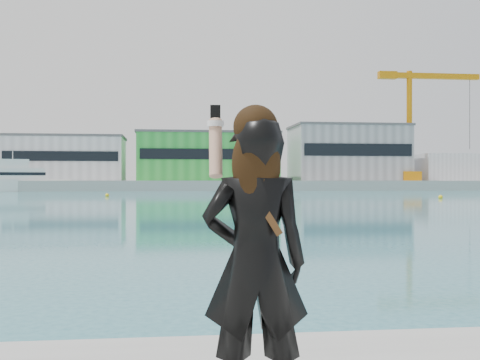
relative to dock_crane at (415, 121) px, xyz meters
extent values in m
cube|color=#9E9E99|center=(-53.20, 8.00, -14.07)|extent=(320.00, 40.00, 2.00)
cube|color=silver|center=(-75.20, 6.00, -8.57)|extent=(24.00, 15.00, 9.00)
cube|color=black|center=(-75.20, -1.60, -8.12)|extent=(22.80, 0.20, 1.98)
cube|color=#59595B|center=(-75.20, 6.00, -3.82)|extent=(24.48, 15.30, 0.50)
cube|color=green|center=(-45.20, 6.00, -8.07)|extent=(30.00, 16.00, 10.00)
cube|color=black|center=(-45.20, -2.10, -7.57)|extent=(28.50, 0.20, 2.20)
cube|color=#59595B|center=(-45.20, 6.00, -2.82)|extent=(30.60, 16.32, 0.50)
cube|color=gray|center=(-13.20, 6.00, -7.07)|extent=(25.00, 15.00, 12.00)
cube|color=black|center=(-13.20, -1.60, -6.47)|extent=(23.75, 0.20, 2.64)
cube|color=#59595B|center=(-13.20, 6.00, -0.82)|extent=(25.50, 15.30, 0.50)
cube|color=silver|center=(8.80, 4.00, -10.07)|extent=(12.00, 10.00, 6.00)
cube|color=orange|center=(-1.20, 0.00, -12.07)|extent=(4.00, 4.00, 2.00)
cylinder|color=orange|center=(-1.20, 0.00, -0.07)|extent=(1.20, 1.20, 22.00)
cube|color=orange|center=(4.80, 0.00, 9.93)|extent=(20.00, 1.20, 1.20)
cube|color=orange|center=(-6.20, 0.00, 9.93)|extent=(4.00, 1.60, 1.60)
cylinder|color=black|center=(12.80, 0.00, 1.93)|extent=(0.10, 0.10, 16.00)
cylinder|color=silver|center=(-31.20, -1.00, -9.07)|extent=(0.16, 0.16, 8.00)
cube|color=red|center=(-30.60, -1.00, -5.67)|extent=(1.20, 0.04, 0.80)
cube|color=white|center=(-80.66, -9.46, -13.94)|extent=(17.47, 9.06, 2.24)
cube|color=white|center=(-81.56, -9.71, -11.79)|extent=(10.07, 6.31, 2.06)
cube|color=white|center=(-82.46, -9.97, -9.92)|extent=(6.26, 4.58, 1.68)
cube|color=black|center=(-81.56, -9.71, -11.79)|extent=(10.27, 6.46, 0.56)
cylinder|color=silver|center=(-82.46, -9.97, -8.15)|extent=(0.15, 0.15, 1.87)
sphere|color=yellow|center=(-23.05, -60.86, -15.07)|extent=(0.50, 0.50, 0.50)
sphere|color=yellow|center=(-61.62, -47.52, -15.07)|extent=(0.50, 0.50, 0.50)
imported|color=black|center=(-53.62, -122.65, -13.44)|extent=(0.62, 0.43, 1.64)
sphere|color=black|center=(-53.62, -122.67, -12.68)|extent=(0.25, 0.25, 0.25)
ellipsoid|color=black|center=(-53.62, -122.72, -12.89)|extent=(0.27, 0.14, 0.44)
cylinder|color=tan|center=(-53.83, -122.53, -12.79)|extent=(0.09, 0.20, 0.36)
cylinder|color=white|center=(-53.83, -122.49, -12.64)|extent=(0.10, 0.10, 0.03)
cube|color=black|center=(-53.82, -122.45, -12.59)|extent=(0.06, 0.02, 0.12)
cube|color=#4C2D14|center=(-53.59, -122.73, -13.12)|extent=(0.23, 0.03, 0.34)
camera|label=1|loc=(-54.11, -125.99, -12.97)|focal=45.00mm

